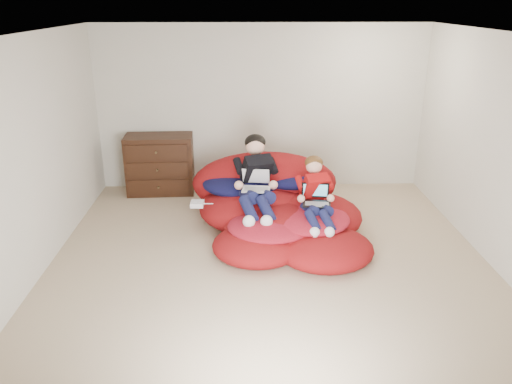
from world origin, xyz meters
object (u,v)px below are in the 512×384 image
Objects in this scene: younger_boy at (316,191)px; laptop_black at (316,198)px; laptop_white at (256,183)px; beanbag_pile at (277,209)px; older_boy at (256,175)px; dresser at (160,164)px.

younger_boy is 2.75× the size of laptop_black.
younger_boy is 2.52× the size of laptop_white.
beanbag_pile is 6.57× the size of laptop_black.
older_boy is 1.24× the size of younger_boy.
younger_boy is at bearing -25.74° from older_boy.
dresser reaches higher than beanbag_pile.
laptop_white is at bearing 156.37° from laptop_black.
laptop_white is (-0.00, -0.08, -0.08)m from older_boy.
beanbag_pile reaches higher than laptop_white.
laptop_black is (0.00, -0.05, -0.06)m from younger_boy.
dresser is at bearing 141.50° from beanbag_pile.
dresser is at bearing 141.39° from laptop_black.
dresser is at bearing 135.58° from laptop_white.
older_boy is at bearing 173.46° from beanbag_pile.
beanbag_pile is at bearing -38.50° from dresser.
laptop_black is at bearing -23.63° from laptop_white.
laptop_white is at bearing 159.66° from younger_boy.
beanbag_pile is at bearing 140.94° from laptop_black.
younger_boy is at bearing 90.00° from laptop_black.
older_boy reaches higher than laptop_black.
laptop_white is at bearing -169.72° from beanbag_pile.
older_boy is 0.11m from laptop_white.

